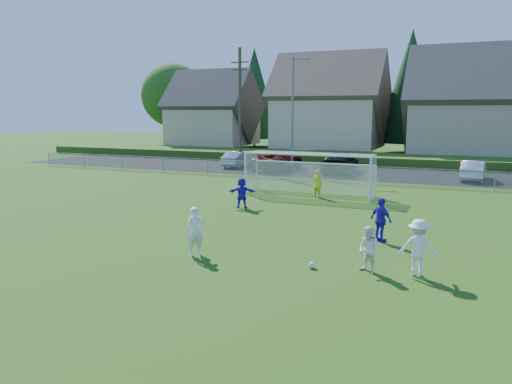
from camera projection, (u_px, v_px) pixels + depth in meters
ground at (149, 281)px, 14.52m from camera, size 160.00×160.00×0.00m
asphalt_lot at (352, 172)px, 39.51m from camera, size 60.00×60.00×0.00m
grass_embankment at (369, 159)px, 46.26m from camera, size 70.00×6.00×0.80m
soccer_ball at (312, 265)px, 15.62m from camera, size 0.22×0.22×0.22m
player_white_a at (195, 231)px, 16.95m from camera, size 0.72×0.71×1.67m
player_white_b at (369, 250)px, 15.13m from camera, size 0.88×0.82×1.44m
player_white_c at (418, 248)px, 14.82m from camera, size 1.13×0.66×1.73m
player_blue_a at (381, 220)px, 18.70m from camera, size 1.04×0.89×1.67m
player_blue_b at (242, 193)px, 25.20m from camera, size 1.49×0.96×1.53m
goalkeeper at (317, 184)px, 28.24m from camera, size 0.65×0.53×1.56m
car_b at (238, 159)px, 43.43m from camera, size 1.46×4.13×1.36m
car_c at (278, 160)px, 41.03m from camera, size 2.92×5.85×1.59m
car_d at (340, 162)px, 39.47m from camera, size 2.59×5.76×1.64m
car_f at (473, 170)px, 35.13m from camera, size 1.76×4.31×1.39m
soccer_goal at (310, 167)px, 28.84m from camera, size 7.42×1.90×2.50m
chainlink_fence at (335, 173)px, 34.41m from camera, size 52.06×0.06×1.20m
streetlight at (293, 111)px, 39.06m from camera, size 1.38×0.18×9.00m
utility_pole at (240, 107)px, 41.87m from camera, size 1.60×0.26×10.00m
houses_row at (404, 86)px, 51.15m from camera, size 53.90×11.45×13.27m
tree_row at (402, 92)px, 57.27m from camera, size 65.98×12.36×13.80m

